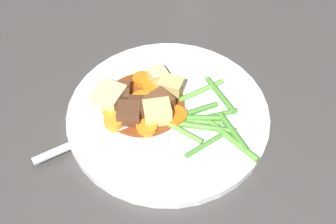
% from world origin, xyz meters
% --- Properties ---
extents(ground_plane, '(3.00, 3.00, 0.00)m').
position_xyz_m(ground_plane, '(0.00, 0.00, 0.00)').
color(ground_plane, '#423F3D').
extents(dinner_plate, '(0.28, 0.28, 0.01)m').
position_xyz_m(dinner_plate, '(0.00, 0.00, 0.01)').
color(dinner_plate, white).
rests_on(dinner_plate, ground_plane).
extents(stew_sauce, '(0.11, 0.11, 0.00)m').
position_xyz_m(stew_sauce, '(0.04, -0.01, 0.01)').
color(stew_sauce, brown).
rests_on(stew_sauce, dinner_plate).
extents(carrot_slice_0, '(0.04, 0.04, 0.01)m').
position_xyz_m(carrot_slice_0, '(0.04, -0.01, 0.02)').
color(carrot_slice_0, orange).
rests_on(carrot_slice_0, dinner_plate).
extents(carrot_slice_1, '(0.04, 0.04, 0.01)m').
position_xyz_m(carrot_slice_1, '(-0.01, 0.01, 0.02)').
color(carrot_slice_1, orange).
rests_on(carrot_slice_1, dinner_plate).
extents(carrot_slice_2, '(0.04, 0.04, 0.01)m').
position_xyz_m(carrot_slice_2, '(0.04, -0.05, 0.02)').
color(carrot_slice_2, orange).
rests_on(carrot_slice_2, dinner_plate).
extents(carrot_slice_3, '(0.04, 0.04, 0.01)m').
position_xyz_m(carrot_slice_3, '(0.07, 0.01, 0.02)').
color(carrot_slice_3, orange).
rests_on(carrot_slice_3, dinner_plate).
extents(carrot_slice_4, '(0.04, 0.04, 0.01)m').
position_xyz_m(carrot_slice_4, '(0.07, 0.03, 0.02)').
color(carrot_slice_4, orange).
rests_on(carrot_slice_4, dinner_plate).
extents(carrot_slice_5, '(0.03, 0.03, 0.01)m').
position_xyz_m(carrot_slice_5, '(0.03, -0.04, 0.02)').
color(carrot_slice_5, orange).
rests_on(carrot_slice_5, dinner_plate).
extents(carrot_slice_6, '(0.03, 0.03, 0.01)m').
position_xyz_m(carrot_slice_6, '(0.02, -0.02, 0.02)').
color(carrot_slice_6, orange).
rests_on(carrot_slice_6, dinner_plate).
extents(carrot_slice_7, '(0.03, 0.03, 0.01)m').
position_xyz_m(carrot_slice_7, '(0.02, 0.03, 0.02)').
color(carrot_slice_7, orange).
rests_on(carrot_slice_7, dinner_plate).
extents(potato_chunk_0, '(0.04, 0.04, 0.03)m').
position_xyz_m(potato_chunk_0, '(0.01, 0.02, 0.03)').
color(potato_chunk_0, '#E5CC7A').
rests_on(potato_chunk_0, dinner_plate).
extents(potato_chunk_1, '(0.03, 0.03, 0.02)m').
position_xyz_m(potato_chunk_1, '(0.02, -0.05, 0.03)').
color(potato_chunk_1, '#EAD68C').
rests_on(potato_chunk_1, dinner_plate).
extents(potato_chunk_2, '(0.04, 0.03, 0.03)m').
position_xyz_m(potato_chunk_2, '(0.00, -0.03, 0.03)').
color(potato_chunk_2, '#DBBC6B').
rests_on(potato_chunk_2, dinner_plate).
extents(potato_chunk_3, '(0.05, 0.05, 0.03)m').
position_xyz_m(potato_chunk_3, '(0.08, -0.01, 0.03)').
color(potato_chunk_3, '#EAD68C').
rests_on(potato_chunk_3, dinner_plate).
extents(meat_chunk_0, '(0.03, 0.03, 0.03)m').
position_xyz_m(meat_chunk_0, '(0.04, 0.01, 0.03)').
color(meat_chunk_0, '#4C2B19').
rests_on(meat_chunk_0, dinner_plate).
extents(meat_chunk_1, '(0.03, 0.03, 0.03)m').
position_xyz_m(meat_chunk_1, '(0.05, 0.02, 0.03)').
color(meat_chunk_1, '#56331E').
rests_on(meat_chunk_1, dinner_plate).
extents(meat_chunk_2, '(0.03, 0.03, 0.02)m').
position_xyz_m(meat_chunk_2, '(0.07, -0.02, 0.02)').
color(meat_chunk_2, '#56331E').
rests_on(meat_chunk_2, dinner_plate).
extents(meat_chunk_3, '(0.04, 0.04, 0.03)m').
position_xyz_m(meat_chunk_3, '(0.01, -0.00, 0.03)').
color(meat_chunk_3, brown).
rests_on(meat_chunk_3, dinner_plate).
extents(green_bean_0, '(0.05, 0.01, 0.01)m').
position_xyz_m(green_bean_0, '(-0.05, 0.01, 0.02)').
color(green_bean_0, '#4C8E33').
rests_on(green_bean_0, dinner_plate).
extents(green_bean_1, '(0.07, 0.01, 0.01)m').
position_xyz_m(green_bean_1, '(-0.04, 0.02, 0.02)').
color(green_bean_1, '#66AD42').
rests_on(green_bean_1, dinner_plate).
extents(green_bean_2, '(0.05, 0.01, 0.01)m').
position_xyz_m(green_bean_2, '(-0.04, 0.02, 0.02)').
color(green_bean_2, '#599E38').
rests_on(green_bean_2, dinner_plate).
extents(green_bean_3, '(0.07, 0.04, 0.01)m').
position_xyz_m(green_bean_3, '(-0.03, -0.00, 0.02)').
color(green_bean_3, '#4C8E33').
rests_on(green_bean_3, dinner_plate).
extents(green_bean_4, '(0.08, 0.01, 0.01)m').
position_xyz_m(green_bean_4, '(-0.06, 0.02, 0.02)').
color(green_bean_4, '#4C8E33').
rests_on(green_bean_4, dinner_plate).
extents(green_bean_5, '(0.04, 0.06, 0.01)m').
position_xyz_m(green_bean_5, '(-0.09, 0.03, 0.02)').
color(green_bean_5, '#4C8E33').
rests_on(green_bean_5, dinner_plate).
extents(green_bean_6, '(0.08, 0.04, 0.01)m').
position_xyz_m(green_bean_6, '(-0.01, 0.03, 0.02)').
color(green_bean_6, '#66AD42').
rests_on(green_bean_6, dinner_plate).
extents(green_bean_7, '(0.06, 0.05, 0.01)m').
position_xyz_m(green_bean_7, '(-0.04, -0.04, 0.02)').
color(green_bean_7, '#66AD42').
rests_on(green_bean_7, dinner_plate).
extents(green_bean_8, '(0.06, 0.03, 0.01)m').
position_xyz_m(green_bean_8, '(-0.07, 0.00, 0.02)').
color(green_bean_8, '#4C8E33').
rests_on(green_bean_8, dinner_plate).
extents(green_bean_9, '(0.05, 0.05, 0.01)m').
position_xyz_m(green_bean_9, '(-0.05, 0.05, 0.02)').
color(green_bean_9, '#4C8E33').
rests_on(green_bean_9, dinner_plate).
extents(green_bean_10, '(0.07, 0.06, 0.01)m').
position_xyz_m(green_bean_10, '(-0.09, 0.04, 0.02)').
color(green_bean_10, '#599E38').
rests_on(green_bean_10, dinner_plate).
extents(green_bean_11, '(0.05, 0.06, 0.01)m').
position_xyz_m(green_bean_11, '(-0.07, -0.04, 0.02)').
color(green_bean_11, '#4C8E33').
rests_on(green_bean_11, dinner_plate).
extents(fork, '(0.15, 0.12, 0.00)m').
position_xyz_m(fork, '(0.08, 0.05, 0.01)').
color(fork, silver).
rests_on(fork, dinner_plate).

